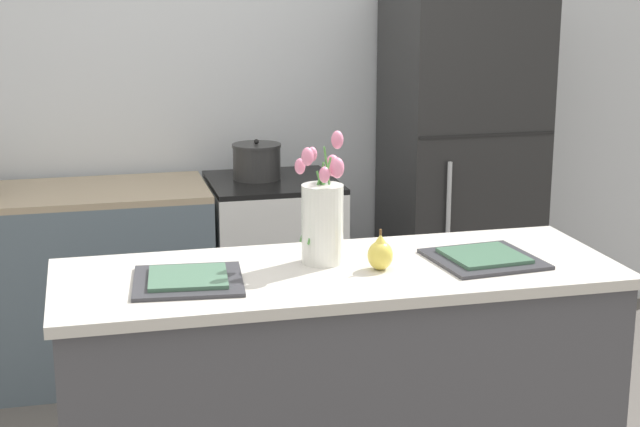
# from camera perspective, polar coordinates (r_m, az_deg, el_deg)

# --- Properties ---
(back_wall) EXTENTS (5.20, 0.08, 2.70)m
(back_wall) POSITION_cam_1_polar(r_m,az_deg,el_deg) (4.97, -4.88, 7.92)
(back_wall) COLOR silver
(back_wall) RESTS_ON ground_plane
(kitchen_island) EXTENTS (1.80, 0.66, 0.95)m
(kitchen_island) POSITION_cam_1_polar(r_m,az_deg,el_deg) (3.29, 1.06, -11.08)
(kitchen_island) COLOR #4C4C51
(kitchen_island) RESTS_ON ground_plane
(back_counter) EXTENTS (1.68, 0.60, 0.90)m
(back_counter) POSITION_cam_1_polar(r_m,az_deg,el_deg) (4.71, -16.73, -4.18)
(back_counter) COLOR slate
(back_counter) RESTS_ON ground_plane
(stove_range) EXTENTS (0.60, 0.61, 0.90)m
(stove_range) POSITION_cam_1_polar(r_m,az_deg,el_deg) (4.78, -2.71, -3.32)
(stove_range) COLOR silver
(stove_range) RESTS_ON ground_plane
(refrigerator) EXTENTS (0.68, 0.67, 1.82)m
(refrigerator) POSITION_cam_1_polar(r_m,az_deg,el_deg) (4.93, 8.13, 2.62)
(refrigerator) COLOR black
(refrigerator) RESTS_ON ground_plane
(flower_vase) EXTENTS (0.16, 0.16, 0.43)m
(flower_vase) POSITION_cam_1_polar(r_m,az_deg,el_deg) (3.14, 0.16, -0.17)
(flower_vase) COLOR silver
(flower_vase) RESTS_ON kitchen_island
(pear_figurine) EXTENTS (0.08, 0.08, 0.13)m
(pear_figurine) POSITION_cam_1_polar(r_m,az_deg,el_deg) (3.10, 3.52, -2.35)
(pear_figurine) COLOR #E5CC4C
(pear_figurine) RESTS_ON kitchen_island
(plate_setting_left) EXTENTS (0.36, 0.36, 0.02)m
(plate_setting_left) POSITION_cam_1_polar(r_m,az_deg,el_deg) (3.01, -7.68, -3.83)
(plate_setting_left) COLOR #333338
(plate_setting_left) RESTS_ON kitchen_island
(plate_setting_right) EXTENTS (0.36, 0.36, 0.02)m
(plate_setting_right) POSITION_cam_1_polar(r_m,az_deg,el_deg) (3.24, 9.52, -2.56)
(plate_setting_right) COLOR #333338
(plate_setting_right) RESTS_ON kitchen_island
(cooking_pot) EXTENTS (0.23, 0.23, 0.19)m
(cooking_pot) POSITION_cam_1_polar(r_m,az_deg,el_deg) (4.68, -3.70, 3.05)
(cooking_pot) COLOR #2D2D2D
(cooking_pot) RESTS_ON stove_range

